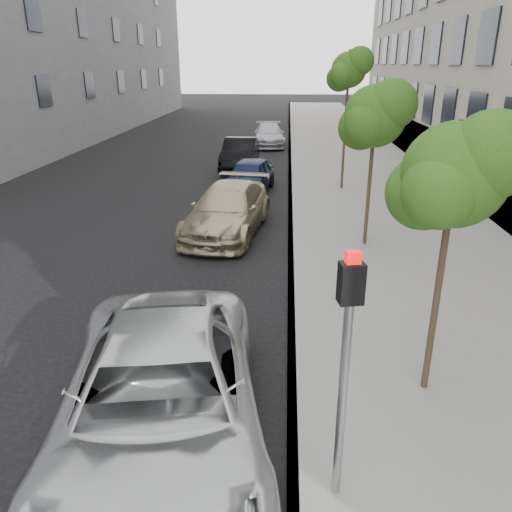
# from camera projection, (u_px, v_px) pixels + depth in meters

# --- Properties ---
(ground) EXTENTS (160.00, 160.00, 0.00)m
(ground) POSITION_uv_depth(u_px,v_px,m) (202.00, 455.00, 6.50)
(ground) COLOR black
(ground) RESTS_ON ground
(sidewalk) EXTENTS (6.40, 72.00, 0.14)m
(sidewalk) POSITION_uv_depth(u_px,v_px,m) (344.00, 151.00, 28.55)
(sidewalk) COLOR gray
(sidewalk) RESTS_ON ground
(curb) EXTENTS (0.15, 72.00, 0.14)m
(curb) POSITION_uv_depth(u_px,v_px,m) (290.00, 150.00, 28.73)
(curb) COLOR #9E9B93
(curb) RESTS_ON ground
(tree_near) EXTENTS (1.73, 1.53, 4.13)m
(tree_near) POSITION_uv_depth(u_px,v_px,m) (457.00, 175.00, 6.47)
(tree_near) COLOR #38281C
(tree_near) RESTS_ON sidewalk
(tree_mid) EXTENTS (1.85, 1.65, 4.30)m
(tree_mid) POSITION_uv_depth(u_px,v_px,m) (376.00, 116.00, 12.48)
(tree_mid) COLOR #38281C
(tree_mid) RESTS_ON sidewalk
(tree_far) EXTENTS (1.65, 1.45, 5.20)m
(tree_far) POSITION_uv_depth(u_px,v_px,m) (349.00, 70.00, 18.16)
(tree_far) COLOR #38281C
(tree_far) RESTS_ON sidewalk
(signal_pole) EXTENTS (0.27, 0.22, 2.97)m
(signal_pole) POSITION_uv_depth(u_px,v_px,m) (346.00, 352.00, 5.12)
(signal_pole) COLOR #939699
(signal_pole) RESTS_ON sidewalk
(minivan) EXTENTS (3.40, 5.86, 1.54)m
(minivan) POSITION_uv_depth(u_px,v_px,m) (161.00, 400.00, 6.34)
(minivan) COLOR #B9BCBE
(minivan) RESTS_ON ground
(suv) EXTENTS (2.60, 5.06, 1.40)m
(suv) POSITION_uv_depth(u_px,v_px,m) (228.00, 210.00, 14.78)
(suv) COLOR tan
(suv) RESTS_ON ground
(sedan_blue) EXTENTS (2.07, 4.03, 1.31)m
(sedan_blue) POSITION_uv_depth(u_px,v_px,m) (249.00, 176.00, 19.39)
(sedan_blue) COLOR #101736
(sedan_blue) RESTS_ON ground
(sedan_black) EXTENTS (1.61, 4.36, 1.43)m
(sedan_black) POSITION_uv_depth(u_px,v_px,m) (240.00, 154.00, 23.80)
(sedan_black) COLOR black
(sedan_black) RESTS_ON ground
(sedan_rear) EXTENTS (2.09, 4.58, 1.30)m
(sedan_rear) POSITION_uv_depth(u_px,v_px,m) (269.00, 135.00, 30.36)
(sedan_rear) COLOR #AEB2B7
(sedan_rear) RESTS_ON ground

